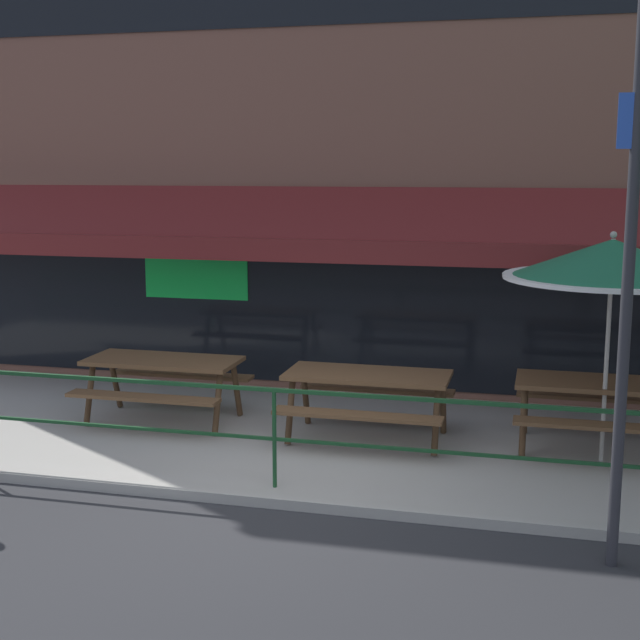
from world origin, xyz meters
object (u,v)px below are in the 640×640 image
object	(u,v)px
picnic_table_right	(602,396)
street_sign_pole	(629,257)
patio_umbrella_right	(612,261)
picnic_table_centre	(368,387)
picnic_table_left	(163,372)

from	to	relation	value
picnic_table_right	street_sign_pole	world-z (taller)	street_sign_pole
patio_umbrella_right	picnic_table_centre	bearing A→B (deg)	177.50
picnic_table_left	street_sign_pole	distance (m)	5.82
picnic_table_left	picnic_table_right	xyz separation A→B (m)	(4.98, 0.10, 0.00)
street_sign_pole	patio_umbrella_right	bearing A→B (deg)	88.94
picnic_table_centre	picnic_table_left	bearing A→B (deg)	177.27
picnic_table_left	picnic_table_centre	bearing A→B (deg)	-2.73
picnic_table_left	picnic_table_centre	world-z (taller)	same
picnic_table_centre	picnic_table_right	size ratio (longest dim) A/B	1.00
picnic_table_right	patio_umbrella_right	xyz separation A→B (m)	(0.00, -0.33, 1.47)
picnic_table_centre	street_sign_pole	xyz separation A→B (m)	(2.45, -2.43, 1.74)
picnic_table_right	street_sign_pole	size ratio (longest dim) A/B	0.38
picnic_table_centre	street_sign_pole	distance (m)	3.86
picnic_table_right	patio_umbrella_right	world-z (taller)	patio_umbrella_right
picnic_table_centre	patio_umbrella_right	size ratio (longest dim) A/B	0.76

